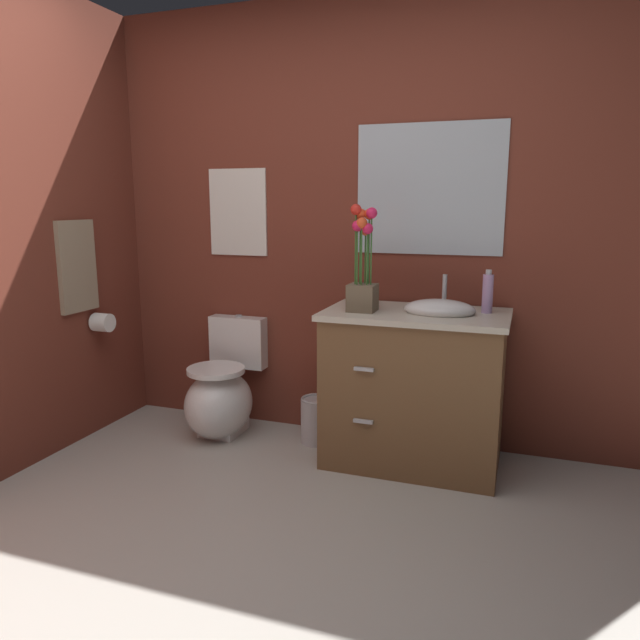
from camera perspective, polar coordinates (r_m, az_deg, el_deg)
ground_plane at (r=2.34m, az=-13.02°, el=-25.33°), size 9.24×9.24×0.00m
wall_back at (r=3.44m, az=5.04°, el=8.99°), size 4.31×0.05×2.50m
toilet at (r=3.65m, az=-9.35°, el=-7.08°), size 0.38×0.59×0.69m
vanity_cabinet at (r=3.20m, az=9.01°, el=-6.31°), size 0.94×0.56×1.01m
flower_vase at (r=3.06m, az=4.14°, el=4.71°), size 0.14×0.14×0.55m
soap_bottle at (r=3.13m, az=15.79°, el=2.51°), size 0.05×0.05×0.22m
trash_bin at (r=3.51m, az=-0.36°, el=-9.55°), size 0.18×0.18×0.27m
wall_poster at (r=3.71m, az=-7.88°, el=10.19°), size 0.38×0.01×0.52m
wall_mirror at (r=3.34m, az=10.46°, el=12.22°), size 0.80×0.01×0.70m
hanging_towel at (r=3.66m, az=-22.27°, el=4.79°), size 0.03×0.28×0.52m
toilet_paper_roll at (r=3.76m, az=-20.15°, el=-0.22°), size 0.11×0.11×0.11m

